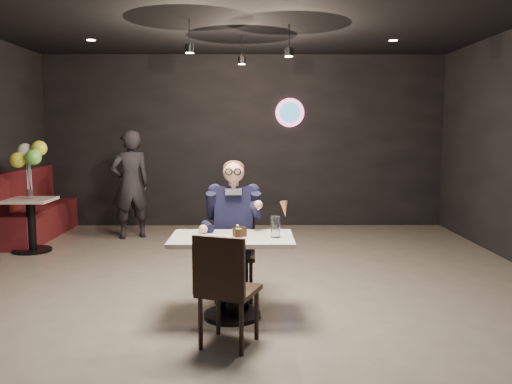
{
  "coord_description": "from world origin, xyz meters",
  "views": [
    {
      "loc": [
        0.15,
        -5.07,
        1.7
      ],
      "look_at": [
        0.18,
        0.31,
        1.08
      ],
      "focal_mm": 38.0,
      "sensor_mm": 36.0,
      "label": 1
    }
  ],
  "objects_px": {
    "booth_bench": "(38,204)",
    "passerby": "(130,184)",
    "chair_far": "(234,254)",
    "chair_near": "(229,288)",
    "main_table": "(232,277)",
    "seated_man": "(234,229)",
    "sundae_glass": "(275,227)",
    "side_table": "(31,225)",
    "balloon_vase": "(30,194)"
  },
  "relations": [
    {
      "from": "booth_bench",
      "to": "passerby",
      "type": "xyz_separation_m",
      "value": [
        1.48,
        -0.03,
        0.31
      ]
    },
    {
      "from": "chair_far",
      "to": "chair_near",
      "type": "distance_m",
      "value": 1.18
    },
    {
      "from": "main_table",
      "to": "booth_bench",
      "type": "height_order",
      "value": "booth_bench"
    },
    {
      "from": "seated_man",
      "to": "main_table",
      "type": "bearing_deg",
      "value": -90.0
    },
    {
      "from": "chair_near",
      "to": "sundae_glass",
      "type": "xyz_separation_m",
      "value": [
        0.39,
        0.59,
        0.38
      ]
    },
    {
      "from": "main_table",
      "to": "sundae_glass",
      "type": "height_order",
      "value": "sundae_glass"
    },
    {
      "from": "chair_near",
      "to": "side_table",
      "type": "bearing_deg",
      "value": 151.22
    },
    {
      "from": "main_table",
      "to": "chair_far",
      "type": "xyz_separation_m",
      "value": [
        -0.0,
        0.55,
        0.09
      ]
    },
    {
      "from": "booth_bench",
      "to": "passerby",
      "type": "distance_m",
      "value": 1.51
    },
    {
      "from": "chair_near",
      "to": "booth_bench",
      "type": "relative_size",
      "value": 0.42
    },
    {
      "from": "chair_far",
      "to": "seated_man",
      "type": "relative_size",
      "value": 0.64
    },
    {
      "from": "balloon_vase",
      "to": "booth_bench",
      "type": "bearing_deg",
      "value": 106.7
    },
    {
      "from": "chair_far",
      "to": "balloon_vase",
      "type": "bearing_deg",
      "value": 143.53
    },
    {
      "from": "main_table",
      "to": "sundae_glass",
      "type": "distance_m",
      "value": 0.61
    },
    {
      "from": "side_table",
      "to": "balloon_vase",
      "type": "distance_m",
      "value": 0.44
    },
    {
      "from": "sundae_glass",
      "to": "booth_bench",
      "type": "height_order",
      "value": "booth_bench"
    },
    {
      "from": "balloon_vase",
      "to": "main_table",
      "type": "bearing_deg",
      "value": -42.87
    },
    {
      "from": "seated_man",
      "to": "chair_far",
      "type": "bearing_deg",
      "value": -116.57
    },
    {
      "from": "chair_near",
      "to": "balloon_vase",
      "type": "height_order",
      "value": "chair_near"
    },
    {
      "from": "booth_bench",
      "to": "chair_near",
      "type": "bearing_deg",
      "value": -53.46
    },
    {
      "from": "main_table",
      "to": "balloon_vase",
      "type": "bearing_deg",
      "value": 137.13
    },
    {
      "from": "side_table",
      "to": "balloon_vase",
      "type": "height_order",
      "value": "balloon_vase"
    },
    {
      "from": "chair_near",
      "to": "booth_bench",
      "type": "distance_m",
      "value": 5.39
    },
    {
      "from": "seated_man",
      "to": "passerby",
      "type": "relative_size",
      "value": 0.85
    },
    {
      "from": "chair_far",
      "to": "seated_man",
      "type": "distance_m",
      "value": 0.26
    },
    {
      "from": "seated_man",
      "to": "chair_near",
      "type": "bearing_deg",
      "value": -90.0
    },
    {
      "from": "main_table",
      "to": "balloon_vase",
      "type": "relative_size",
      "value": 8.02
    },
    {
      "from": "balloon_vase",
      "to": "side_table",
      "type": "bearing_deg",
      "value": 0.0
    },
    {
      "from": "chair_near",
      "to": "balloon_vase",
      "type": "relative_size",
      "value": 6.71
    },
    {
      "from": "chair_near",
      "to": "main_table",
      "type": "bearing_deg",
      "value": 110.09
    },
    {
      "from": "sundae_glass",
      "to": "main_table",
      "type": "bearing_deg",
      "value": 174.53
    },
    {
      "from": "main_table",
      "to": "sundae_glass",
      "type": "relative_size",
      "value": 5.82
    },
    {
      "from": "booth_bench",
      "to": "balloon_vase",
      "type": "height_order",
      "value": "booth_bench"
    },
    {
      "from": "seated_man",
      "to": "side_table",
      "type": "relative_size",
      "value": 1.91
    },
    {
      "from": "booth_bench",
      "to": "balloon_vase",
      "type": "relative_size",
      "value": 15.83
    },
    {
      "from": "side_table",
      "to": "balloon_vase",
      "type": "relative_size",
      "value": 5.49
    },
    {
      "from": "booth_bench",
      "to": "balloon_vase",
      "type": "xyz_separation_m",
      "value": [
        0.3,
        -1.0,
        0.28
      ]
    },
    {
      "from": "main_table",
      "to": "chair_far",
      "type": "height_order",
      "value": "chair_far"
    },
    {
      "from": "booth_bench",
      "to": "passerby",
      "type": "bearing_deg",
      "value": -1.13
    },
    {
      "from": "chair_far",
      "to": "sundae_glass",
      "type": "xyz_separation_m",
      "value": [
        0.39,
        -0.59,
        0.38
      ]
    },
    {
      "from": "chair_near",
      "to": "booth_bench",
      "type": "xyz_separation_m",
      "value": [
        -3.21,
        4.33,
        0.08
      ]
    },
    {
      "from": "booth_bench",
      "to": "side_table",
      "type": "height_order",
      "value": "booth_bench"
    },
    {
      "from": "chair_near",
      "to": "balloon_vase",
      "type": "xyz_separation_m",
      "value": [
        -2.91,
        3.33,
        0.36
      ]
    },
    {
      "from": "main_table",
      "to": "seated_man",
      "type": "relative_size",
      "value": 0.76
    },
    {
      "from": "chair_far",
      "to": "seated_man",
      "type": "bearing_deg",
      "value": 63.43
    },
    {
      "from": "booth_bench",
      "to": "passerby",
      "type": "height_order",
      "value": "passerby"
    },
    {
      "from": "main_table",
      "to": "side_table",
      "type": "xyz_separation_m",
      "value": [
        -2.91,
        2.7,
        0.0
      ]
    },
    {
      "from": "chair_far",
      "to": "side_table",
      "type": "xyz_separation_m",
      "value": [
        -2.91,
        2.15,
        -0.08
      ]
    },
    {
      "from": "sundae_glass",
      "to": "booth_bench",
      "type": "bearing_deg",
      "value": 133.92
    },
    {
      "from": "chair_far",
      "to": "passerby",
      "type": "xyz_separation_m",
      "value": [
        -1.73,
        3.12,
        0.39
      ]
    }
  ]
}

